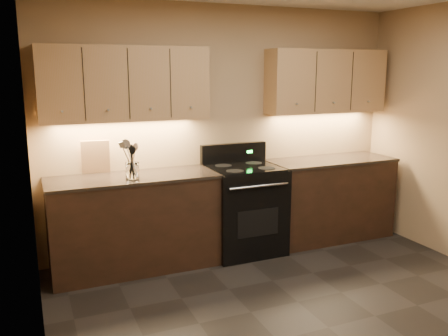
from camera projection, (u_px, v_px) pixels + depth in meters
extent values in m
plane|color=black|center=(329.00, 328.00, 3.62)|extent=(4.00, 4.00, 0.00)
cube|color=tan|center=(225.00, 129.00, 5.15)|extent=(4.00, 0.04, 2.60)
cube|color=tan|center=(33.00, 188.00, 2.58)|extent=(0.04, 4.00, 2.60)
cube|color=black|center=(134.00, 224.00, 4.63)|extent=(1.60, 0.60, 0.90)
cube|color=#342921|center=(132.00, 178.00, 4.54)|extent=(1.62, 0.62, 0.03)
cube|color=black|center=(329.00, 199.00, 5.51)|extent=(1.44, 0.60, 0.90)
cube|color=#342921|center=(331.00, 160.00, 5.41)|extent=(1.46, 0.62, 0.03)
cube|color=black|center=(244.00, 210.00, 5.06)|extent=(0.76, 0.65, 0.92)
cube|color=black|center=(245.00, 167.00, 4.97)|extent=(0.70, 0.60, 0.01)
cube|color=black|center=(234.00, 153.00, 5.20)|extent=(0.76, 0.07, 0.22)
cube|color=#19FF33|center=(250.00, 152.00, 5.24)|extent=(0.06, 0.00, 0.03)
cylinder|color=silver|center=(259.00, 186.00, 4.69)|extent=(0.65, 0.02, 0.02)
cube|color=black|center=(258.00, 223.00, 4.78)|extent=(0.46, 0.00, 0.28)
cylinder|color=black|center=(235.00, 171.00, 4.76)|extent=(0.18, 0.18, 0.00)
cylinder|color=black|center=(267.00, 168.00, 4.90)|extent=(0.18, 0.18, 0.00)
cylinder|color=black|center=(223.00, 165.00, 5.03)|extent=(0.18, 0.18, 0.00)
cylinder|color=black|center=(254.00, 163.00, 5.17)|extent=(0.18, 0.18, 0.00)
cube|color=#AC7F56|center=(125.00, 84.00, 4.49)|extent=(1.60, 0.30, 0.70)
cube|color=#AC7F56|center=(326.00, 81.00, 5.37)|extent=(1.44, 0.30, 0.70)
cube|color=#B2B5BA|center=(105.00, 153.00, 4.68)|extent=(0.08, 0.01, 0.12)
cylinder|color=white|center=(132.00, 171.00, 4.41)|extent=(0.13, 0.13, 0.16)
cylinder|color=white|center=(133.00, 178.00, 4.42)|extent=(0.12, 0.12, 0.02)
cube|color=tan|center=(96.00, 157.00, 4.62)|extent=(0.28, 0.12, 0.34)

